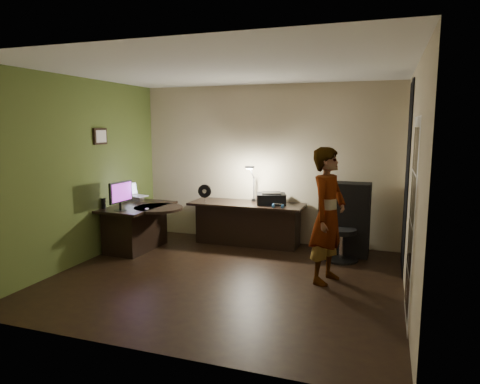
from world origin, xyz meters
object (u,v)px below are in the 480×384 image
(desk_right, at_px, (247,224))
(cabinet, at_px, (344,219))
(monitor, at_px, (120,200))
(desk_left, at_px, (138,227))
(office_chair, at_px, (342,231))
(person, at_px, (328,216))

(desk_right, bearing_deg, cabinet, -0.74)
(desk_right, relative_size, monitor, 3.84)
(desk_left, xyz_separation_m, desk_right, (1.60, 0.83, -0.00))
(monitor, bearing_deg, cabinet, 25.01)
(office_chair, bearing_deg, cabinet, 86.09)
(desk_right, distance_m, office_chair, 1.65)
(person, bearing_deg, monitor, 106.09)
(desk_left, distance_m, person, 3.20)
(office_chair, relative_size, person, 0.52)
(desk_right, bearing_deg, desk_left, -152.62)
(office_chair, bearing_deg, desk_left, -174.98)
(monitor, bearing_deg, desk_left, 89.75)
(monitor, bearing_deg, office_chair, 19.79)
(cabinet, height_order, office_chair, cabinet)
(monitor, distance_m, person, 3.15)
(desk_left, height_order, office_chair, office_chair)
(person, bearing_deg, office_chair, 11.87)
(cabinet, relative_size, monitor, 2.28)
(monitor, bearing_deg, desk_right, 41.69)
(cabinet, xyz_separation_m, person, (-0.09, -1.29, 0.30))
(desk_left, relative_size, person, 0.72)
(cabinet, relative_size, person, 0.65)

